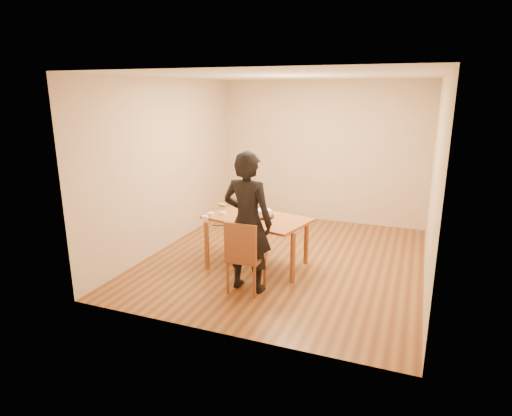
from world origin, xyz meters
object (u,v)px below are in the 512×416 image
(dining_chair, at_px, (246,257))
(cake_plate, at_px, (263,216))
(cake, at_px, (263,213))
(dining_table, at_px, (257,219))
(person, at_px, (248,222))

(dining_chair, height_order, cake_plate, cake_plate)
(cake_plate, xyz_separation_m, cake, (0.00, 0.00, 0.05))
(dining_chair, relative_size, cake, 1.80)
(dining_table, relative_size, dining_chair, 3.33)
(cake, height_order, person, person)
(dining_table, height_order, cake, cake)
(dining_table, xyz_separation_m, cake_plate, (0.07, 0.04, 0.03))
(cake_plate, distance_m, person, 0.79)
(cake_plate, bearing_deg, person, -84.33)
(dining_table, relative_size, cake_plate, 4.56)
(dining_chair, bearing_deg, person, 89.99)
(dining_table, xyz_separation_m, dining_chair, (0.15, -0.78, -0.28))
(dining_table, height_order, person, person)
(dining_table, bearing_deg, cake_plate, 42.45)
(dining_chair, relative_size, person, 0.24)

